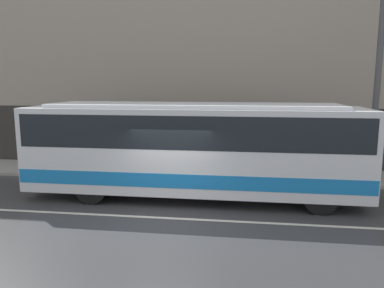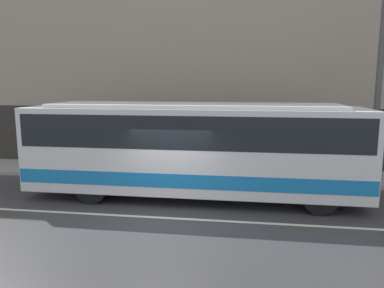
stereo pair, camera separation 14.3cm
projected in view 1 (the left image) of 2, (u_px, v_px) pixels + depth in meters
ground_plane at (166, 218)px, 10.92m from camera, size 60.00×60.00×0.00m
sidewalk at (191, 173)px, 16.07m from camera, size 60.00×2.57×0.13m
building_facade at (195, 44)px, 16.56m from camera, size 60.00×0.35×11.62m
lane_stripe at (166, 218)px, 10.92m from camera, size 54.00×0.14×0.01m
transit_bus at (193, 145)px, 12.60m from camera, size 11.21×2.59×3.22m
utility_pole_near at (378, 71)px, 13.57m from camera, size 0.22×0.22×8.38m
pedestrian_waiting at (170, 149)px, 16.76m from camera, size 0.36×0.36×1.75m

